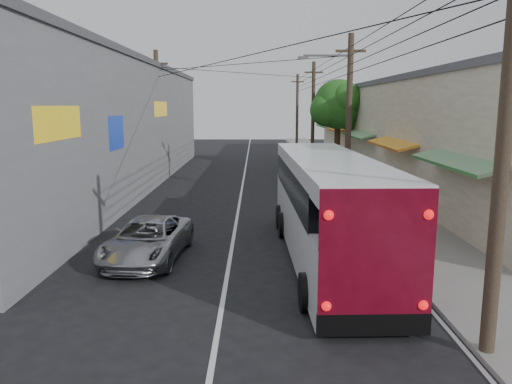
{
  "coord_description": "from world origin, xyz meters",
  "views": [
    {
      "loc": [
        0.81,
        -10.83,
        4.71
      ],
      "look_at": [
        0.81,
        7.16,
        1.59
      ],
      "focal_mm": 35.0,
      "sensor_mm": 36.0,
      "label": 1
    }
  ],
  "objects_px": {
    "coach_bus": "(327,207)",
    "parked_suv": "(307,173)",
    "jeepney": "(148,240)",
    "parked_car_far": "(304,158)",
    "parked_car_mid": "(297,160)",
    "pedestrian_near": "(398,196)",
    "pedestrian_far": "(359,193)"
  },
  "relations": [
    {
      "from": "jeepney",
      "to": "coach_bus",
      "type": "bearing_deg",
      "value": 5.0
    },
    {
      "from": "parked_car_mid",
      "to": "parked_car_far",
      "type": "height_order",
      "value": "parked_car_mid"
    },
    {
      "from": "coach_bus",
      "to": "parked_car_mid",
      "type": "relative_size",
      "value": 2.44
    },
    {
      "from": "coach_bus",
      "to": "parked_suv",
      "type": "height_order",
      "value": "coach_bus"
    },
    {
      "from": "coach_bus",
      "to": "parked_car_mid",
      "type": "distance_m",
      "value": 21.61
    },
    {
      "from": "parked_suv",
      "to": "pedestrian_near",
      "type": "height_order",
      "value": "pedestrian_near"
    },
    {
      "from": "jeepney",
      "to": "parked_car_mid",
      "type": "height_order",
      "value": "parked_car_mid"
    },
    {
      "from": "parked_suv",
      "to": "pedestrian_near",
      "type": "xyz_separation_m",
      "value": [
        2.93,
        -8.49,
        0.2
      ]
    },
    {
      "from": "coach_bus",
      "to": "parked_car_mid",
      "type": "height_order",
      "value": "coach_bus"
    },
    {
      "from": "parked_car_mid",
      "to": "pedestrian_far",
      "type": "bearing_deg",
      "value": -91.59
    },
    {
      "from": "parked_car_mid",
      "to": "pedestrian_near",
      "type": "distance_m",
      "value": 16.42
    },
    {
      "from": "parked_suv",
      "to": "parked_car_far",
      "type": "distance_m",
      "value": 9.89
    },
    {
      "from": "coach_bus",
      "to": "pedestrian_near",
      "type": "relative_size",
      "value": 6.19
    },
    {
      "from": "jeepney",
      "to": "pedestrian_far",
      "type": "bearing_deg",
      "value": 45.74
    },
    {
      "from": "jeepney",
      "to": "parked_car_mid",
      "type": "relative_size",
      "value": 0.99
    },
    {
      "from": "parked_suv",
      "to": "parked_car_mid",
      "type": "xyz_separation_m",
      "value": [
        0.0,
        7.67,
        -0.04
      ]
    },
    {
      "from": "coach_bus",
      "to": "parked_car_mid",
      "type": "bearing_deg",
      "value": 86.26
    },
    {
      "from": "parked_suv",
      "to": "pedestrian_far",
      "type": "height_order",
      "value": "parked_suv"
    },
    {
      "from": "pedestrian_far",
      "to": "parked_car_mid",
      "type": "bearing_deg",
      "value": -59.18
    },
    {
      "from": "jeepney",
      "to": "parked_car_far",
      "type": "xyz_separation_m",
      "value": [
        7.07,
        23.79,
        0.02
      ]
    },
    {
      "from": "coach_bus",
      "to": "parked_car_far",
      "type": "relative_size",
      "value": 2.85
    },
    {
      "from": "pedestrian_near",
      "to": "pedestrian_far",
      "type": "bearing_deg",
      "value": -45.44
    },
    {
      "from": "jeepney",
      "to": "pedestrian_far",
      "type": "distance_m",
      "value": 10.51
    },
    {
      "from": "coach_bus",
      "to": "jeepney",
      "type": "xyz_separation_m",
      "value": [
        -5.53,
        -0.02,
        -1.03
      ]
    },
    {
      "from": "pedestrian_near",
      "to": "parked_suv",
      "type": "bearing_deg",
      "value": -69.07
    },
    {
      "from": "coach_bus",
      "to": "pedestrian_near",
      "type": "height_order",
      "value": "coach_bus"
    },
    {
      "from": "pedestrian_far",
      "to": "jeepney",
      "type": "bearing_deg",
      "value": 65.55
    },
    {
      "from": "parked_car_mid",
      "to": "pedestrian_near",
      "type": "relative_size",
      "value": 2.54
    },
    {
      "from": "coach_bus",
      "to": "parked_car_far",
      "type": "distance_m",
      "value": 23.84
    },
    {
      "from": "coach_bus",
      "to": "jeepney",
      "type": "bearing_deg",
      "value": 178.59
    },
    {
      "from": "parked_car_mid",
      "to": "pedestrian_near",
      "type": "xyz_separation_m",
      "value": [
        2.93,
        -16.16,
        0.24
      ]
    },
    {
      "from": "coach_bus",
      "to": "pedestrian_far",
      "type": "distance_m",
      "value": 7.31
    }
  ]
}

